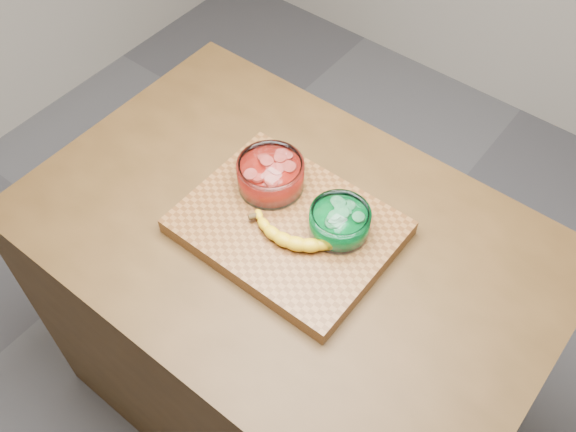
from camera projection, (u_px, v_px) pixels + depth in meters
The scene contains 6 objects.
ground at pixel (288, 392), 2.14m from camera, with size 3.50×3.50×0.00m, color #58575C.
counter at pixel (288, 328), 1.78m from camera, with size 1.20×0.80×0.90m, color #462E15.
cutting_board at pixel (288, 227), 1.41m from camera, with size 0.45×0.35×0.04m, color brown.
bowl_red at pixel (271, 175), 1.43m from camera, with size 0.15×0.15×0.07m.
bowl_green at pixel (340, 222), 1.36m from camera, with size 0.13×0.13×0.06m.
banana at pixel (300, 227), 1.37m from camera, with size 0.24×0.15×0.04m, color gold, non-canonical shape.
Camera 1 is at (0.52, -0.67, 2.05)m, focal length 40.00 mm.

